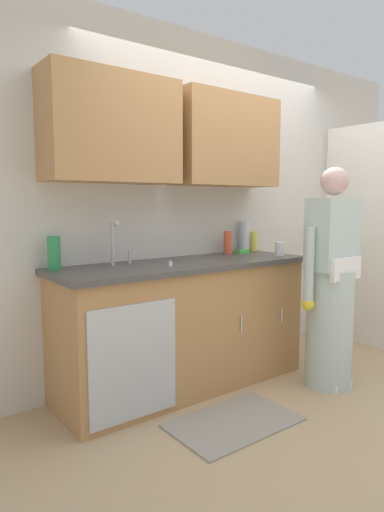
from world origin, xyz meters
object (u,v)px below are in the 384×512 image
at_px(bottle_dish_liquid, 228,243).
at_px(bottle_cleaner_spray, 244,236).
at_px(bottle_soap, 253,241).
at_px(sponge, 242,251).
at_px(sink, 128,269).
at_px(knife_on_counter, 171,264).
at_px(bottle_water_short, 54,253).
at_px(cup_by_sink, 280,249).
at_px(person_at_sink, 330,295).

bearing_deg(bottle_dish_liquid, bottle_cleaner_spray, 11.69).
relative_size(bottle_dish_liquid, bottle_cleaner_spray, 0.71).
distance_m(bottle_soap, sponge, 0.22).
bearing_deg(sink, bottle_cleaner_spray, 10.19).
relative_size(sink, sponge, 4.55).
bearing_deg(bottle_dish_liquid, bottle_soap, 5.59).
bearing_deg(bottle_soap, knife_on_counter, -166.29).
height_order(bottle_water_short, cup_by_sink, bottle_water_short).
height_order(bottle_water_short, knife_on_counter, bottle_water_short).
relative_size(person_at_sink, cup_by_sink, 14.86).
xyz_separation_m(cup_by_sink, sponge, (-0.13, 0.30, -0.04)).
xyz_separation_m(bottle_cleaner_spray, sponge, (-0.10, -0.08, -0.12)).
relative_size(sink, bottle_water_short, 2.31).
bearing_deg(sponge, bottle_water_short, 178.74).
bearing_deg(knife_on_counter, person_at_sink, 93.48).
bearing_deg(bottle_cleaner_spray, bottle_soap, -8.19).
xyz_separation_m(person_at_sink, knife_on_counter, (-1.02, 0.60, 0.25)).
xyz_separation_m(bottle_water_short, bottle_soap, (1.81, 0.03, -0.02)).
xyz_separation_m(sink, person_at_sink, (1.33, -0.64, -0.23)).
bearing_deg(bottle_dish_liquid, sink, -170.14).
bearing_deg(cup_by_sink, bottle_cleaner_spray, 95.63).
xyz_separation_m(bottle_water_short, bottle_dish_liquid, (1.48, -0.00, -0.01)).
height_order(bottle_dish_liquid, knife_on_counter, bottle_dish_liquid).
height_order(bottle_water_short, sponge, bottle_water_short).
bearing_deg(cup_by_sink, sponge, 114.10).
distance_m(knife_on_counter, sponge, 0.89).
bearing_deg(knife_on_counter, sink, -64.57).
relative_size(person_at_sink, bottle_cleaner_spray, 6.02).
bearing_deg(knife_on_counter, bottle_water_short, -73.16).
xyz_separation_m(person_at_sink, bottle_water_short, (-1.76, 0.83, 0.36)).
height_order(person_at_sink, bottle_cleaner_spray, person_at_sink).
xyz_separation_m(person_at_sink, bottle_dish_liquid, (-0.28, 0.83, 0.34)).
bearing_deg(sink, sponge, 7.09).
xyz_separation_m(bottle_soap, bottle_dish_liquid, (-0.33, -0.03, 0.01)).
bearing_deg(knife_on_counter, cup_by_sink, 117.76).
xyz_separation_m(person_at_sink, bottle_cleaner_spray, (-0.05, 0.87, 0.38)).
height_order(bottle_soap, sponge, bottle_soap).
xyz_separation_m(bottle_water_short, knife_on_counter, (0.74, -0.23, -0.11)).
bearing_deg(bottle_soap, sink, -171.17).
bearing_deg(sink, bottle_water_short, 157.19).
height_order(cup_by_sink, knife_on_counter, cup_by_sink).
relative_size(bottle_water_short, bottle_cleaner_spray, 0.81).
height_order(person_at_sink, cup_by_sink, person_at_sink).
bearing_deg(bottle_water_short, bottle_cleaner_spray, 1.58).
distance_m(bottle_dish_liquid, sponge, 0.16).
relative_size(bottle_soap, bottle_dish_liquid, 0.92).
distance_m(person_at_sink, cup_by_sink, 0.58).
bearing_deg(cup_by_sink, bottle_water_short, 169.10).
bearing_deg(person_at_sink, sponge, 100.67).
xyz_separation_m(sink, bottle_water_short, (-0.43, 0.18, 0.12)).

